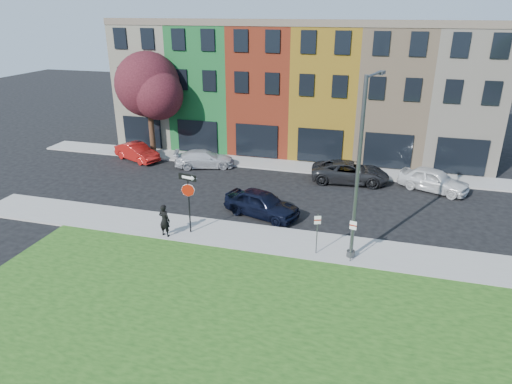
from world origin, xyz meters
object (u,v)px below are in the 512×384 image
(man, at_px, (164,220))
(street_lamp, at_px, (359,171))
(sedan_near, at_px, (262,203))
(stop_sign, at_px, (188,192))

(man, distance_m, street_lamp, 10.23)
(man, relative_size, sedan_near, 0.36)
(man, xyz_separation_m, street_lamp, (9.61, 0.63, 3.44))
(man, height_order, street_lamp, street_lamp)
(sedan_near, bearing_deg, street_lamp, -104.07)
(stop_sign, xyz_separation_m, street_lamp, (8.51, -0.09, 1.99))
(stop_sign, bearing_deg, street_lamp, 10.12)
(stop_sign, distance_m, street_lamp, 8.74)
(stop_sign, distance_m, sedan_near, 4.79)
(street_lamp, bearing_deg, stop_sign, -165.57)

